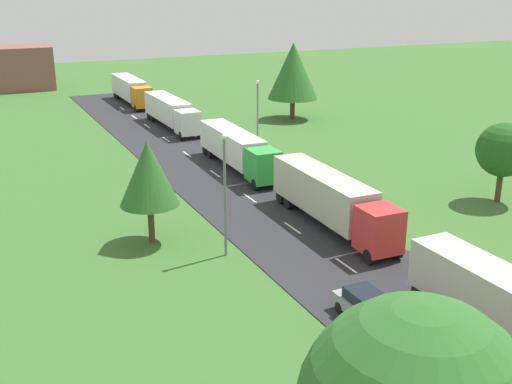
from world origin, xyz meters
name	(u,v)px	position (x,y,z in m)	size (l,w,h in m)	color
road	(338,260)	(0.00, 24.50, 0.03)	(10.00, 140.00, 0.06)	#2B2B30
lane_marking_centre	(368,280)	(0.00, 21.20, 0.07)	(0.16, 122.07, 0.01)	white
truck_second	(331,198)	(2.64, 29.78, 2.21)	(2.79, 14.25, 3.74)	red
truck_third	(237,148)	(2.54, 46.25, 2.07)	(2.86, 14.47, 3.46)	green
truck_fourth	(171,111)	(2.49, 66.13, 2.09)	(2.59, 14.23, 3.52)	white
truck_fifth	(131,89)	(2.27, 84.19, 2.15)	(2.53, 13.98, 3.64)	orange
car_second	(369,308)	(-2.78, 17.18, 0.89)	(1.88, 4.45, 1.61)	#8C939E
lamppost_second	(225,189)	(-6.16, 28.38, 4.53)	(0.36, 0.36, 8.11)	slate
lamppost_third	(258,115)	(6.08, 49.22, 4.42)	(0.36, 0.36, 7.90)	slate
tree_birch	(148,173)	(-9.90, 32.55, 4.93)	(4.00, 4.00, 7.16)	#513823
tree_pine	(293,71)	(18.50, 64.71, 6.22)	(6.48, 6.48, 9.81)	#513823
tree_elm	(504,150)	(18.01, 28.76, 4.30)	(4.34, 4.34, 6.49)	#513823
distant_building	(18,68)	(-11.01, 105.73, 3.51)	(10.42, 8.85, 7.02)	brown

